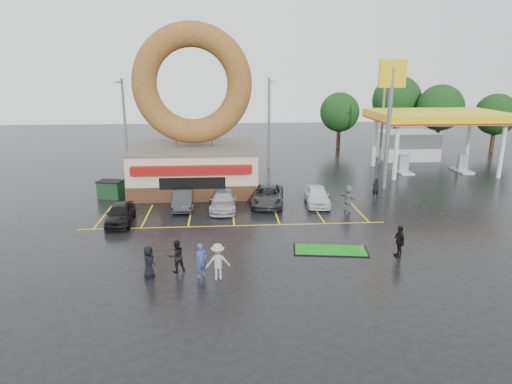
{
  "coord_description": "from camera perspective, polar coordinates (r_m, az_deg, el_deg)",
  "views": [
    {
      "loc": [
        -0.61,
        -24.72,
        10.01
      ],
      "look_at": [
        1.44,
        3.62,
        2.2
      ],
      "focal_mm": 32.0,
      "sensor_mm": 36.0,
      "label": 1
    }
  ],
  "objects": [
    {
      "name": "person_blackjkt",
      "position": [
        23.46,
        -9.9,
        -7.88
      ],
      "size": [
        1.01,
        0.93,
        1.68
      ],
      "primitive_type": "imported",
      "rotation": [
        0.0,
        0.0,
        3.59
      ],
      "color": "black",
      "rests_on": "ground"
    },
    {
      "name": "ground",
      "position": [
        26.68,
        -2.55,
        -6.68
      ],
      "size": [
        120.0,
        120.0,
        0.0
      ],
      "primitive_type": "plane",
      "color": "black",
      "rests_on": "ground"
    },
    {
      "name": "tree_far_a",
      "position": [
        61.04,
        22.05,
        9.73
      ],
      "size": [
        5.6,
        5.6,
        8.0
      ],
      "color": "#332114",
      "rests_on": "ground"
    },
    {
      "name": "car_grey",
      "position": [
        34.18,
        1.48,
        -0.46
      ],
      "size": [
        2.95,
        5.23,
        1.38
      ],
      "primitive_type": "imported",
      "rotation": [
        0.0,
        0.0,
        -0.14
      ],
      "color": "#303033",
      "rests_on": "ground"
    },
    {
      "name": "streetlight_mid",
      "position": [
        46.17,
        1.63,
        8.86
      ],
      "size": [
        0.4,
        2.21,
        9.0
      ],
      "color": "slate",
      "rests_on": "ground"
    },
    {
      "name": "person_cameraman",
      "position": [
        26.05,
        17.48,
        -5.89
      ],
      "size": [
        0.5,
        1.06,
        1.76
      ],
      "primitive_type": "imported",
      "rotation": [
        0.0,
        0.0,
        -1.5
      ],
      "color": "black",
      "rests_on": "ground"
    },
    {
      "name": "person_blue",
      "position": [
        22.7,
        -6.85,
        -8.5
      ],
      "size": [
        0.75,
        0.7,
        1.73
      ],
      "primitive_type": "imported",
      "rotation": [
        0.0,
        0.0,
        0.61
      ],
      "color": "navy",
      "rests_on": "ground"
    },
    {
      "name": "tree_far_c",
      "position": [
        63.06,
        17.2,
        10.9
      ],
      "size": [
        6.3,
        6.3,
        9.0
      ],
      "color": "#332114",
      "rests_on": "ground"
    },
    {
      "name": "person_bystander",
      "position": [
        23.1,
        -13.27,
        -8.52
      ],
      "size": [
        0.72,
        0.91,
        1.64
      ],
      "primitive_type": "imported",
      "rotation": [
        0.0,
        0.0,
        1.29
      ],
      "color": "black",
      "rests_on": "ground"
    },
    {
      "name": "car_black",
      "position": [
        31.36,
        -16.6,
        -2.59
      ],
      "size": [
        1.78,
        4.08,
        1.37
      ],
      "primitive_type": "imported",
      "rotation": [
        0.0,
        0.0,
        0.04
      ],
      "color": "black",
      "rests_on": "ground"
    },
    {
      "name": "dumpster",
      "position": [
        37.75,
        -17.7,
        0.27
      ],
      "size": [
        2.05,
        1.62,
        1.3
      ],
      "primitive_type": "cube",
      "rotation": [
        0.0,
        0.0,
        -0.26
      ],
      "color": "#184021",
      "rests_on": "ground"
    },
    {
      "name": "person_hoodie",
      "position": [
        22.36,
        -4.8,
        -8.67
      ],
      "size": [
        1.26,
        0.82,
        1.84
      ],
      "primitive_type": "imported",
      "rotation": [
        0.0,
        0.0,
        3.26
      ],
      "color": "#9A9A9D",
      "rests_on": "ground"
    },
    {
      "name": "person_walker_near",
      "position": [
        33.25,
        11.49,
        -0.75
      ],
      "size": [
        1.35,
        1.82,
        1.91
      ],
      "primitive_type": "imported",
      "rotation": [
        0.0,
        0.0,
        2.07
      ],
      "color": "gray",
      "rests_on": "ground"
    },
    {
      "name": "tree_far_d",
      "position": [
        58.83,
        10.41,
        9.77
      ],
      "size": [
        4.9,
        4.9,
        7.0
      ],
      "color": "#332114",
      "rests_on": "ground"
    },
    {
      "name": "person_walker_far",
      "position": [
        37.09,
        14.73,
        0.46
      ],
      "size": [
        0.58,
        0.38,
        1.58
      ],
      "primitive_type": "imported",
      "rotation": [
        0.0,
        0.0,
        3.15
      ],
      "color": "black",
      "rests_on": "ground"
    },
    {
      "name": "putting_green",
      "position": [
        26.27,
        9.28,
        -7.17
      ],
      "size": [
        4.34,
        2.35,
        0.52
      ],
      "color": "black",
      "rests_on": "ground"
    },
    {
      "name": "gas_station",
      "position": [
        50.49,
        20.15,
        7.25
      ],
      "size": [
        12.3,
        13.65,
        5.9
      ],
      "color": "silver",
      "rests_on": "ground"
    },
    {
      "name": "car_white",
      "position": [
        34.44,
        7.63,
        -0.43
      ],
      "size": [
        2.05,
        4.33,
        1.43
      ],
      "primitive_type": "imported",
      "rotation": [
        0.0,
        0.0,
        -0.09
      ],
      "color": "silver",
      "rests_on": "ground"
    },
    {
      "name": "shell_sign",
      "position": [
        39.25,
        16.46,
        10.91
      ],
      "size": [
        2.2,
        0.36,
        10.6
      ],
      "color": "slate",
      "rests_on": "ground"
    },
    {
      "name": "tree_far_b",
      "position": [
        62.23,
        27.82,
        8.57
      ],
      "size": [
        4.9,
        4.9,
        7.0
      ],
      "color": "#332114",
      "rests_on": "ground"
    },
    {
      "name": "car_dgrey",
      "position": [
        33.71,
        -9.14,
        -0.93
      ],
      "size": [
        1.52,
        4.07,
        1.33
      ],
      "primitive_type": "imported",
      "rotation": [
        0.0,
        0.0,
        0.03
      ],
      "color": "#29292B",
      "rests_on": "ground"
    },
    {
      "name": "streetlight_right",
      "position": [
        49.78,
        15.56,
        8.78
      ],
      "size": [
        0.4,
        2.21,
        9.0
      ],
      "color": "slate",
      "rests_on": "ground"
    },
    {
      "name": "streetlight_left",
      "position": [
        45.92,
        -16.08,
        8.23
      ],
      "size": [
        0.4,
        2.21,
        9.0
      ],
      "color": "slate",
      "rests_on": "ground"
    },
    {
      "name": "donut_shop",
      "position": [
        38.17,
        -7.74,
        6.87
      ],
      "size": [
        10.2,
        8.7,
        13.5
      ],
      "color": "#472B19",
      "rests_on": "ground"
    },
    {
      "name": "car_silver",
      "position": [
        33.1,
        -4.1,
        -1.09
      ],
      "size": [
        2.05,
        4.59,
        1.31
      ],
      "primitive_type": "imported",
      "rotation": [
        0.0,
        0.0,
        -0.05
      ],
      "color": "#AFAFB4",
      "rests_on": "ground"
    }
  ]
}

